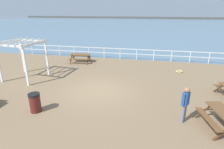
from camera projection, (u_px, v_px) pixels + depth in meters
The scene contains 10 objects.
ground_plane at pixel (99, 92), 11.33m from camera, with size 30.00×24.00×0.20m, color #846B4C.
sea_band at pixel (143, 25), 59.88m from camera, with size 142.00×90.00×0.01m, color slate.
distant_shoreline at pixel (147, 18), 99.49m from camera, with size 142.00×6.00×1.80m, color #4C4C47.
seaward_railing at pixel (120, 52), 18.19m from camera, with size 23.07×0.07×1.08m.
picnic_table_near_left at pixel (80, 56), 17.13m from camera, with size 1.94×1.70×0.80m.
picnic_table_mid_centre at pixel (224, 116), 7.54m from camera, with size 1.86×2.08×0.80m.
visitor at pixel (185, 103), 7.84m from camera, with size 0.36×0.47×1.66m.
lattice_pergola at pixel (22, 51), 12.68m from camera, with size 2.64×2.75×2.70m.
litter_bin at pixel (35, 103), 8.83m from camera, with size 0.55×0.55×0.95m.
rope_coil at pixel (179, 71), 14.60m from camera, with size 0.55×0.55×0.11m, color tan.
Camera 1 is at (2.94, -9.91, 4.72)m, focal length 29.37 mm.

